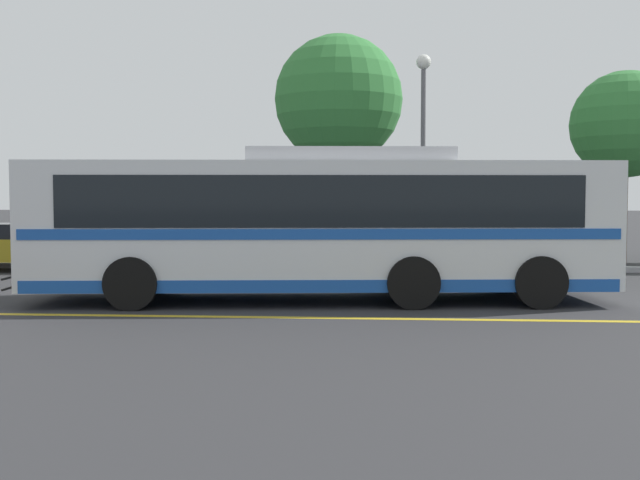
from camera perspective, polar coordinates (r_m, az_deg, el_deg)
ground_plane at (r=15.35m, az=-5.16°, el=-4.59°), size 220.00×220.00×0.00m
lane_strip_0 at (r=13.06m, az=-0.72°, el=-5.94°), size 31.43×0.20×0.01m
curb_strip at (r=21.61m, az=1.26°, el=-2.10°), size 39.43×0.36×0.15m
transit_bus at (r=15.10m, az=0.05°, el=1.35°), size 11.91×3.68×3.06m
parked_car_1 at (r=20.63m, az=-7.00°, el=-0.38°), size 4.92×1.96×1.59m
parked_car_2 at (r=20.40m, az=10.11°, el=-0.57°), size 4.17×1.97×1.51m
street_lamp at (r=22.17m, az=7.87°, el=8.60°), size 0.43×0.43×6.23m
tree_0 at (r=25.49m, az=22.20°, el=8.11°), size 3.34×3.34×6.05m
tree_1 at (r=25.65m, az=1.41°, el=10.64°), size 4.32×4.32×7.56m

